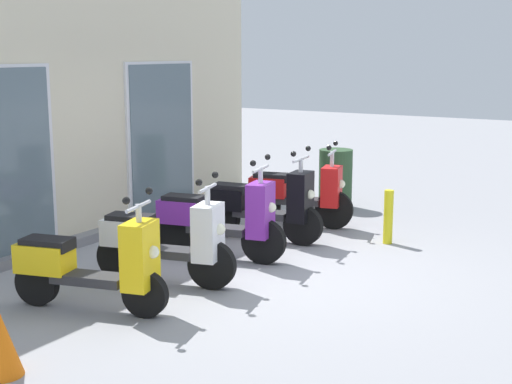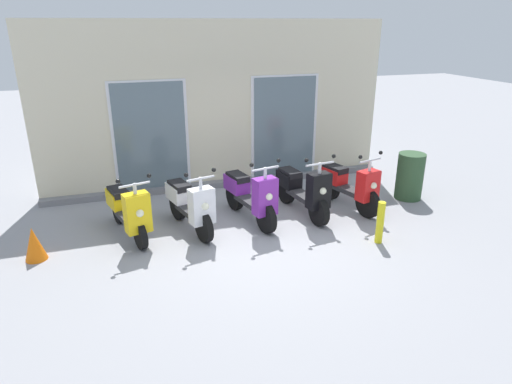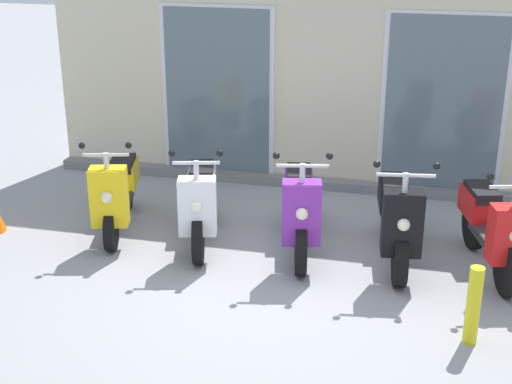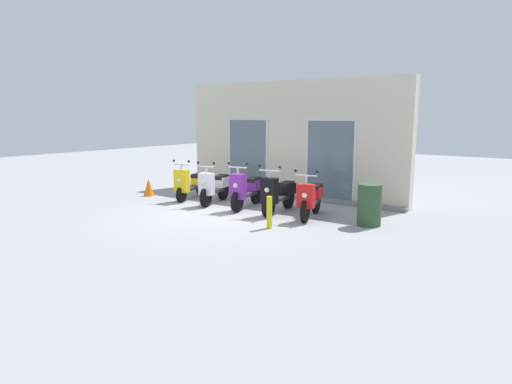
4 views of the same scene
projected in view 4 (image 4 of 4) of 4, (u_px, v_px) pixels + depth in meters
ground_plane at (226, 213)px, 11.23m from camera, size 40.00×40.00×0.00m
storefront_facade at (289, 142)px, 13.29m from camera, size 7.31×0.50×3.40m
scooter_yellow at (191, 183)px, 13.02m from camera, size 0.74×1.56×1.19m
scooter_white at (214, 186)px, 12.36m from camera, size 0.70×1.55×1.20m
scooter_purple at (247, 190)px, 11.76m from camera, size 0.69×1.67×1.26m
scooter_black at (278, 194)px, 11.18m from camera, size 0.63×1.67×1.25m
scooter_red at (311, 198)px, 10.62m from camera, size 0.72×1.55×1.21m
curb_bollard at (269, 212)px, 9.64m from camera, size 0.12×0.12×0.70m
trash_bin at (369, 205)px, 9.87m from camera, size 0.53×0.53×0.93m
traffic_cone at (149, 187)px, 13.55m from camera, size 0.32×0.32×0.52m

